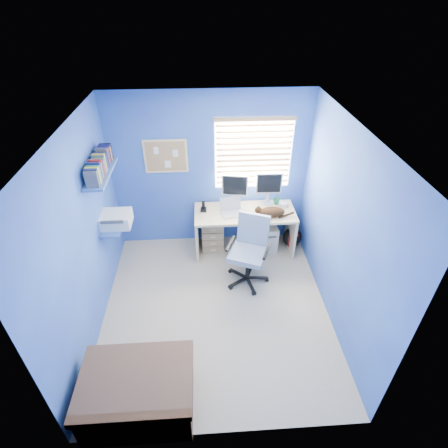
{
  "coord_description": "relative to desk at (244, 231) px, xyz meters",
  "views": [
    {
      "loc": [
        -0.1,
        -3.23,
        3.7
      ],
      "look_at": [
        0.15,
        0.65,
        0.95
      ],
      "focal_mm": 28.0,
      "sensor_mm": 36.0,
      "label": 1
    }
  ],
  "objects": [
    {
      "name": "bed_corner",
      "position": [
        -1.35,
        -2.53,
        -0.11
      ],
      "size": [
        1.07,
        0.76,
        0.52
      ],
      "primitive_type": "cube",
      "color": "brown",
      "rests_on": "floor"
    },
    {
      "name": "wall_shelves",
      "position": [
        -1.87,
        -0.51,
        1.06
      ],
      "size": [
        0.42,
        0.9,
        1.05
      ],
      "color": "#395EA9",
      "rests_on": "ground"
    },
    {
      "name": "wall_left",
      "position": [
        -2.01,
        -1.26,
        0.88
      ],
      "size": [
        0.01,
        3.2,
        2.5
      ],
      "primitive_type": "cube",
      "color": "#3547B4",
      "rests_on": "ground"
    },
    {
      "name": "tower_pc",
      "position": [
        0.43,
        0.05,
        -0.14
      ],
      "size": [
        0.23,
        0.46,
        0.45
      ],
      "primitive_type": "cube",
      "rotation": [
        0.0,
        0.0,
        0.09
      ],
      "color": "beige",
      "rests_on": "floor"
    },
    {
      "name": "office_chair",
      "position": [
        -0.01,
        -0.69,
        0.01
      ],
      "size": [
        0.79,
        0.79,
        1.03
      ],
      "color": "black",
      "rests_on": "floor"
    },
    {
      "name": "laptop",
      "position": [
        -0.2,
        -0.04,
        0.48
      ],
      "size": [
        0.38,
        0.33,
        0.22
      ],
      "primitive_type": "cube",
      "rotation": [
        0.0,
        0.0,
        0.23
      ],
      "color": "silver",
      "rests_on": "desk"
    },
    {
      "name": "drawer_boxes",
      "position": [
        -0.51,
        0.06,
        -0.1
      ],
      "size": [
        0.35,
        0.28,
        0.54
      ],
      "primitive_type": "cube",
      "color": "tan",
      "rests_on": "floor"
    },
    {
      "name": "backpack",
      "position": [
        0.81,
        0.04,
        -0.19
      ],
      "size": [
        0.37,
        0.32,
        0.36
      ],
      "primitive_type": "ellipsoid",
      "rotation": [
        0.0,
        0.0,
        0.31
      ],
      "color": "black",
      "rests_on": "floor"
    },
    {
      "name": "cd_spindle",
      "position": [
        0.63,
        0.11,
        0.41
      ],
      "size": [
        0.13,
        0.13,
        0.07
      ],
      "primitive_type": "cylinder",
      "color": "silver",
      "rests_on": "desk"
    },
    {
      "name": "cat",
      "position": [
        0.39,
        -0.14,
        0.44
      ],
      "size": [
        0.43,
        0.29,
        0.14
      ],
      "primitive_type": "ellipsoid",
      "rotation": [
        0.0,
        0.0,
        -0.21
      ],
      "color": "black",
      "rests_on": "desk"
    },
    {
      "name": "monitor_right",
      "position": [
        0.38,
        0.23,
        0.64
      ],
      "size": [
        0.4,
        0.13,
        0.54
      ],
      "primitive_type": "cube",
      "rotation": [
        0.0,
        0.0,
        -0.04
      ],
      "color": "silver",
      "rests_on": "desk"
    },
    {
      "name": "wall_front",
      "position": [
        -0.51,
        -2.86,
        0.88
      ],
      "size": [
        3.0,
        0.01,
        2.5
      ],
      "primitive_type": "cube",
      "color": "#3547B4",
      "rests_on": "ground"
    },
    {
      "name": "window_blinds",
      "position": [
        0.14,
        0.31,
        1.18
      ],
      "size": [
        1.15,
        0.05,
        1.1
      ],
      "color": "white",
      "rests_on": "ground"
    },
    {
      "name": "yellow_book",
      "position": [
        0.29,
        -0.15,
        -0.25
      ],
      "size": [
        0.03,
        0.17,
        0.24
      ],
      "primitive_type": "cube",
      "color": "yellow",
      "rests_on": "floor"
    },
    {
      "name": "monitor_left",
      "position": [
        -0.15,
        0.2,
        0.64
      ],
      "size": [
        0.41,
        0.19,
        0.54
      ],
      "primitive_type": "cube",
      "rotation": [
        0.0,
        0.0,
        -0.17
      ],
      "color": "silver",
      "rests_on": "desk"
    },
    {
      "name": "corkboard",
      "position": [
        -1.16,
        0.33,
        1.18
      ],
      "size": [
        0.64,
        0.02,
        0.52
      ],
      "color": "#D1B97E",
      "rests_on": "ground"
    },
    {
      "name": "ceiling",
      "position": [
        -0.51,
        -1.26,
        2.13
      ],
      "size": [
        3.0,
        3.2,
        0.0
      ],
      "primitive_type": "cube",
      "color": "white",
      "rests_on": "wall_back"
    },
    {
      "name": "wall_right",
      "position": [
        0.99,
        -1.26,
        0.88
      ],
      "size": [
        0.01,
        3.2,
        2.5
      ],
      "primitive_type": "cube",
      "color": "#3547B4",
      "rests_on": "ground"
    },
    {
      "name": "phone",
      "position": [
        -0.64,
        0.07,
        0.45
      ],
      "size": [
        0.1,
        0.12,
        0.17
      ],
      "primitive_type": "cube",
      "rotation": [
        0.0,
        0.0,
        -0.06
      ],
      "color": "black",
      "rests_on": "desk"
    },
    {
      "name": "desk",
      "position": [
        0.0,
        0.0,
        0.0
      ],
      "size": [
        1.56,
        0.65,
        0.74
      ],
      "primitive_type": "cube",
      "color": "#D1B97E",
      "rests_on": "floor"
    },
    {
      "name": "mug",
      "position": [
        0.52,
        0.19,
        0.42
      ],
      "size": [
        0.1,
        0.09,
        0.1
      ],
      "primitive_type": "imported",
      "color": "#1A7C51",
      "rests_on": "desk"
    },
    {
      "name": "floor",
      "position": [
        -0.51,
        -1.26,
        -0.37
      ],
      "size": [
        3.0,
        3.2,
        0.0
      ],
      "primitive_type": "cube",
      "color": "beige",
      "rests_on": "ground"
    },
    {
      "name": "wall_back",
      "position": [
        -0.51,
        0.34,
        0.88
      ],
      "size": [
        3.0,
        0.01,
        2.5
      ],
      "primitive_type": "cube",
      "color": "#3547B4",
      "rests_on": "ground"
    }
  ]
}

